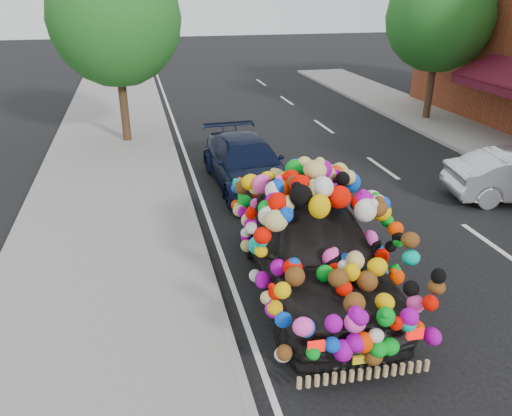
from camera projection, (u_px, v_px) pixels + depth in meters
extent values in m
plane|color=black|center=(331.00, 265.00, 9.69)|extent=(100.00, 100.00, 0.00)
cube|color=gray|center=(101.00, 292.00, 8.75)|extent=(4.00, 60.00, 0.12)
cube|color=gray|center=(211.00, 278.00, 9.17)|extent=(0.15, 60.00, 0.13)
cube|color=#480D1A|center=(499.00, 90.00, 15.93)|extent=(0.06, 5.20, 0.35)
cylinder|color=#332114|center=(124.00, 104.00, 16.77)|extent=(0.28, 0.28, 2.73)
sphere|color=#155118|center=(115.00, 19.00, 15.69)|extent=(4.20, 4.20, 4.20)
cylinder|color=#332114|center=(430.00, 87.00, 19.75)|extent=(0.28, 0.28, 2.64)
sphere|color=#155118|center=(440.00, 18.00, 18.70)|extent=(4.00, 4.00, 4.00)
imported|color=black|center=(312.00, 246.00, 8.65)|extent=(2.23, 5.03, 1.68)
cube|color=red|center=(316.00, 346.00, 6.33)|extent=(0.22, 0.07, 0.14)
cube|color=red|center=(415.00, 334.00, 6.56)|extent=(0.22, 0.07, 0.14)
cube|color=yellow|center=(365.00, 359.00, 6.56)|extent=(0.34, 0.06, 0.12)
imported|color=black|center=(247.00, 163.00, 13.33)|extent=(1.99, 4.51, 1.29)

